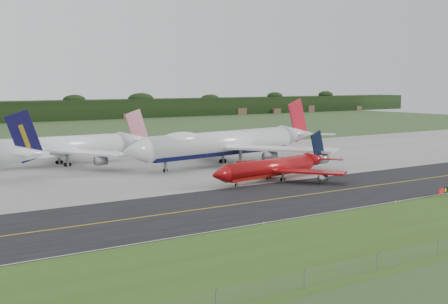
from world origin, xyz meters
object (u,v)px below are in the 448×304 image
jet_red_737 (275,167)px  taxiway_sign (444,190)px  jet_star_tail (62,147)px  jet_ba_747 (228,143)px

jet_red_737 → taxiway_sign: (14.70, -36.19, -1.84)m
jet_star_tail → taxiway_sign: (47.11, -90.71, -3.85)m
jet_red_737 → taxiway_sign: jet_red_737 is taller
jet_star_tail → taxiway_sign: size_ratio=11.50×
jet_ba_747 → jet_red_737: 29.84m
jet_ba_747 → taxiway_sign: size_ratio=14.39×
taxiway_sign → jet_ba_747: bearing=97.3°
taxiway_sign → jet_star_tail: bearing=117.4°
jet_star_tail → taxiway_sign: 102.29m
jet_ba_747 → jet_star_tail: 46.40m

